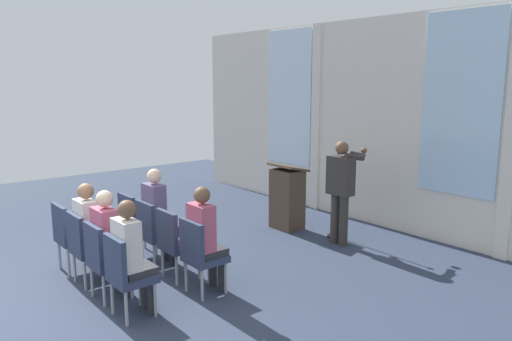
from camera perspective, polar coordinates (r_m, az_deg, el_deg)
name	(u,v)px	position (r m, az deg, el deg)	size (l,w,h in m)	color
ground_plane	(19,313)	(6.36, -25.68, -14.58)	(15.52, 15.52, 0.00)	#2D384C
rear_partition	(364,121)	(9.18, 12.32, 5.64)	(9.39, 0.14, 3.65)	silver
speaker	(341,185)	(7.84, 9.79, -1.66)	(0.51, 0.69, 1.65)	#332D28
mic_stand	(336,218)	(8.31, 9.25, -5.39)	(0.28, 0.28, 1.55)	black
lectern	(287,198)	(8.65, 3.62, -3.14)	(0.60, 0.48, 1.16)	#4C3828
chair_r0_c0	(134,221)	(7.53, -13.89, -5.64)	(0.46, 0.44, 0.94)	#99999E
chair_r0_c1	(153,230)	(7.03, -11.79, -6.71)	(0.46, 0.44, 0.94)	#99999E
audience_r0_c1	(158,213)	(7.00, -11.29, -4.79)	(0.36, 0.39, 1.39)	#2D2D33
chair_r0_c2	(175,240)	(6.53, -9.36, -7.95)	(0.46, 0.44, 0.94)	#99999E
chair_r0_c3	(200,252)	(6.06, -6.52, -9.36)	(0.46, 0.44, 0.94)	#99999E
audience_r0_c3	(205,235)	(6.03, -5.91, -7.37)	(0.36, 0.39, 1.33)	#2D2D33
chair_r1_c0	(69,233)	(7.20, -20.79, -6.78)	(0.46, 0.44, 0.94)	#99999E
chair_r1_c1	(85,244)	(6.66, -19.13, -8.03)	(0.46, 0.44, 0.94)	#99999E
audience_r1_c1	(91,228)	(6.63, -18.56, -6.32)	(0.36, 0.39, 1.31)	#2D2D33
chair_r1_c2	(104,257)	(6.14, -17.17, -9.49)	(0.46, 0.44, 0.94)	#99999E
audience_r1_c2	(110,239)	(6.11, -16.56, -7.58)	(0.36, 0.39, 1.33)	#2D2D33
chair_r1_c3	(126,271)	(5.63, -14.83, -11.20)	(0.46, 0.44, 0.94)	#99999E
audience_r1_c3	(132,252)	(5.60, -14.17, -9.15)	(0.36, 0.39, 1.32)	#2D2D33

